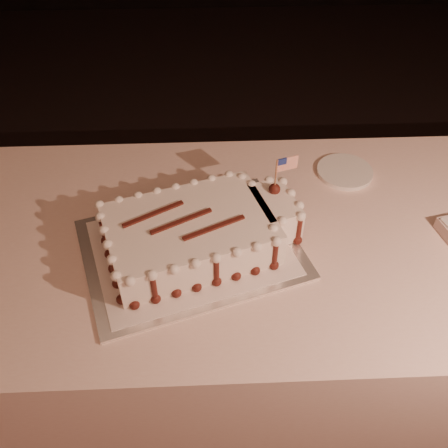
{
  "coord_description": "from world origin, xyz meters",
  "views": [
    {
      "loc": [
        -0.19,
        -0.27,
        1.64
      ],
      "look_at": [
        -0.16,
        0.55,
        0.83
      ],
      "focal_mm": 40.0,
      "sensor_mm": 36.0,
      "label": 1
    }
  ],
  "objects_px": {
    "sheet_cake": "(201,231)",
    "side_plate": "(345,172)",
    "cake_board": "(191,249)",
    "banquet_table": "(275,320)"
  },
  "relations": [
    {
      "from": "side_plate",
      "to": "cake_board",
      "type": "bearing_deg",
      "value": -147.44
    },
    {
      "from": "sheet_cake",
      "to": "side_plate",
      "type": "height_order",
      "value": "sheet_cake"
    },
    {
      "from": "sheet_cake",
      "to": "side_plate",
      "type": "xyz_separation_m",
      "value": [
        0.41,
        0.27,
        -0.05
      ]
    },
    {
      "from": "sheet_cake",
      "to": "side_plate",
      "type": "distance_m",
      "value": 0.49
    },
    {
      "from": "banquet_table",
      "to": "sheet_cake",
      "type": "bearing_deg",
      "value": -169.66
    },
    {
      "from": "banquet_table",
      "to": "side_plate",
      "type": "height_order",
      "value": "side_plate"
    },
    {
      "from": "side_plate",
      "to": "banquet_table",
      "type": "bearing_deg",
      "value": -130.58
    },
    {
      "from": "cake_board",
      "to": "sheet_cake",
      "type": "xyz_separation_m",
      "value": [
        0.03,
        0.01,
        0.05
      ]
    },
    {
      "from": "banquet_table",
      "to": "sheet_cake",
      "type": "xyz_separation_m",
      "value": [
        -0.21,
        -0.04,
        0.43
      ]
    },
    {
      "from": "sheet_cake",
      "to": "side_plate",
      "type": "bearing_deg",
      "value": 33.36
    }
  ]
}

